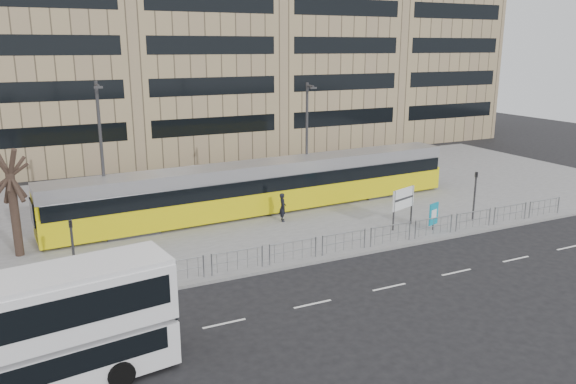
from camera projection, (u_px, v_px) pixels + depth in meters
name	position (u px, v px, depth m)	size (l,w,h in m)	color
ground	(310.00, 265.00, 28.37)	(120.00, 120.00, 0.00)	black
plaza	(228.00, 205.00, 38.79)	(64.00, 24.00, 0.15)	slate
kerb	(309.00, 263.00, 28.39)	(64.00, 0.25, 0.17)	gray
building_row	(162.00, 23.00, 55.60)	(70.40, 18.40, 31.20)	brown
pedestrian_barrier	(339.00, 238.00, 29.40)	(32.07, 0.07, 1.10)	gray
road_markings	(371.00, 291.00, 25.31)	(62.00, 0.12, 0.01)	white
double_decker_bus	(11.00, 337.00, 17.03)	(10.12, 3.61, 3.96)	white
tram	(266.00, 186.00, 36.77)	(28.11, 4.19, 3.30)	#D7C80B
station_sign	(403.00, 200.00, 33.42)	(2.00, 0.75, 2.40)	#2D2D30
ad_panel	(434.00, 214.00, 33.03)	(0.86, 0.35, 1.65)	#2D2D30
pedestrian	(283.00, 207.00, 34.77)	(0.65, 0.43, 1.78)	black
traffic_light_west	(73.00, 244.00, 25.09)	(0.18, 0.21, 3.10)	#2D2D30
traffic_light_east	(475.00, 190.00, 34.63)	(0.23, 0.25, 3.10)	#2D2D30
lamp_post_west	(102.00, 152.00, 31.96)	(0.45, 1.04, 8.71)	#2D2D30
lamp_post_east	(307.00, 137.00, 38.64)	(0.45, 1.04, 8.19)	#2D2D30
bare_tree	(6.00, 146.00, 27.78)	(4.70, 4.70, 7.94)	black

